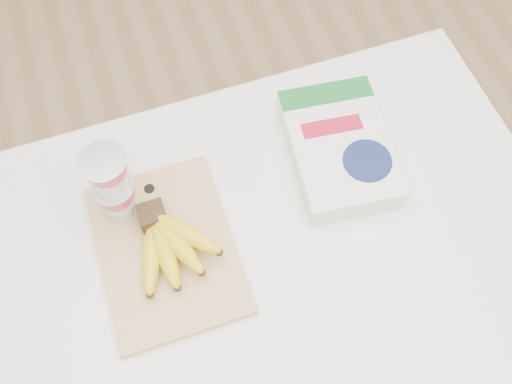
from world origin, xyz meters
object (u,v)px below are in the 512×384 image
at_px(table, 253,326).
at_px(cereal_box, 340,148).
at_px(yogurt_stack, 112,185).
at_px(bananas, 168,243).
at_px(cutting_board, 167,249).

xyz_separation_m(table, cereal_box, (0.23, 0.16, 0.47)).
distance_m(yogurt_stack, cereal_box, 0.43).
bearing_deg(table, cereal_box, 34.43).
bearing_deg(table, bananas, 150.25).
height_order(cutting_board, cereal_box, cereal_box).
bearing_deg(bananas, cereal_box, 13.48).
xyz_separation_m(table, cutting_board, (-0.13, 0.08, 0.45)).
height_order(table, cereal_box, cereal_box).
distance_m(cutting_board, bananas, 0.03).
bearing_deg(cereal_box, yogurt_stack, -175.21).
distance_m(bananas, yogurt_stack, 0.14).
distance_m(table, cutting_board, 0.47).
distance_m(table, cereal_box, 0.55).
height_order(table, cutting_board, cutting_board).
distance_m(bananas, cereal_box, 0.37).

